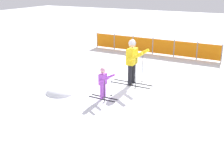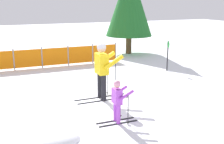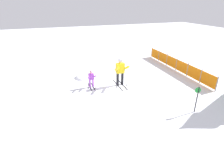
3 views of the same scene
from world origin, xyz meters
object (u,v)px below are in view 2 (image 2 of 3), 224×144
(safety_fence, at_px, (42,57))
(trail_marker, at_px, (168,52))
(skier_adult, at_px, (103,66))
(conifer_far, at_px, (129,0))
(skier_child, at_px, (118,98))

(safety_fence, bearing_deg, trail_marker, -29.60)
(skier_adult, relative_size, safety_fence, 0.24)
(trail_marker, bearing_deg, conifer_far, 85.46)
(skier_child, relative_size, trail_marker, 0.84)
(conifer_far, distance_m, trail_marker, 5.06)
(skier_adult, xyz_separation_m, skier_child, (-0.30, -1.80, -0.43))
(trail_marker, bearing_deg, skier_child, -136.20)
(skier_child, bearing_deg, trail_marker, 44.79)
(skier_adult, relative_size, trail_marker, 1.35)
(skier_child, relative_size, safety_fence, 0.15)
(safety_fence, xyz_separation_m, conifer_far, (5.33, 1.71, 2.58))
(skier_child, bearing_deg, conifer_far, 62.79)
(skier_adult, height_order, conifer_far, conifer_far)
(safety_fence, distance_m, trail_marker, 5.72)
(skier_adult, xyz_separation_m, conifer_far, (4.32, 6.81, 1.97))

